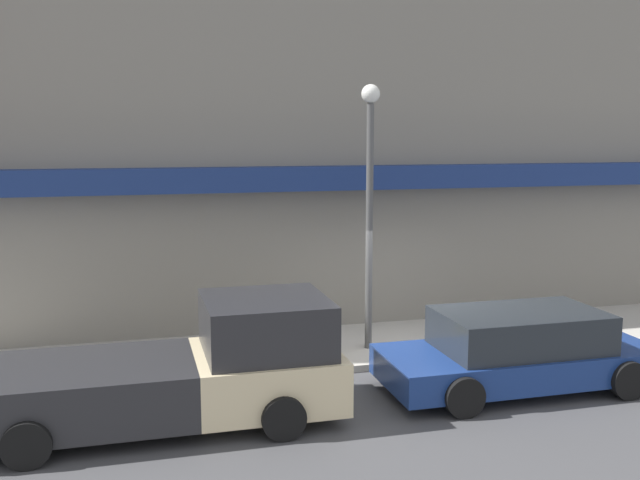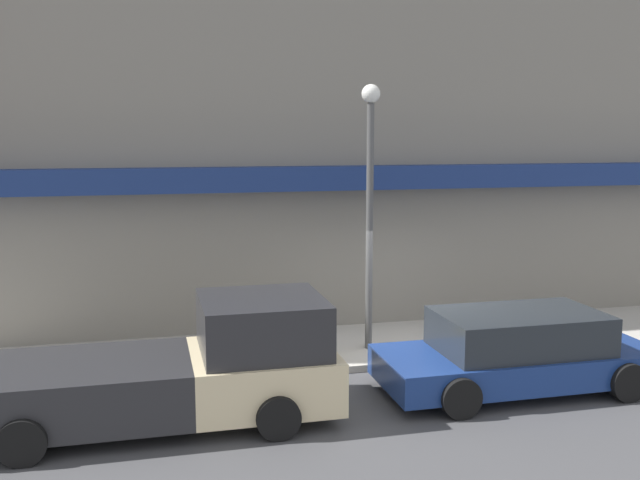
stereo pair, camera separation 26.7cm
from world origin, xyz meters
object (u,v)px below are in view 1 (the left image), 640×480
parked_car (519,351)px  street_lamp (370,185)px  fire_hydrant (326,340)px  pickup_truck (183,371)px

parked_car → street_lamp: 4.14m
fire_hydrant → street_lamp: 3.12m
pickup_truck → street_lamp: street_lamp is taller
fire_hydrant → street_lamp: street_lamp is taller
parked_car → street_lamp: bearing=129.0°
pickup_truck → parked_car: 5.69m
pickup_truck → parked_car: bearing=0.7°
pickup_truck → street_lamp: (3.80, 2.49, 2.58)m
pickup_truck → parked_car: size_ratio=1.16×
street_lamp → parked_car: bearing=-52.9°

